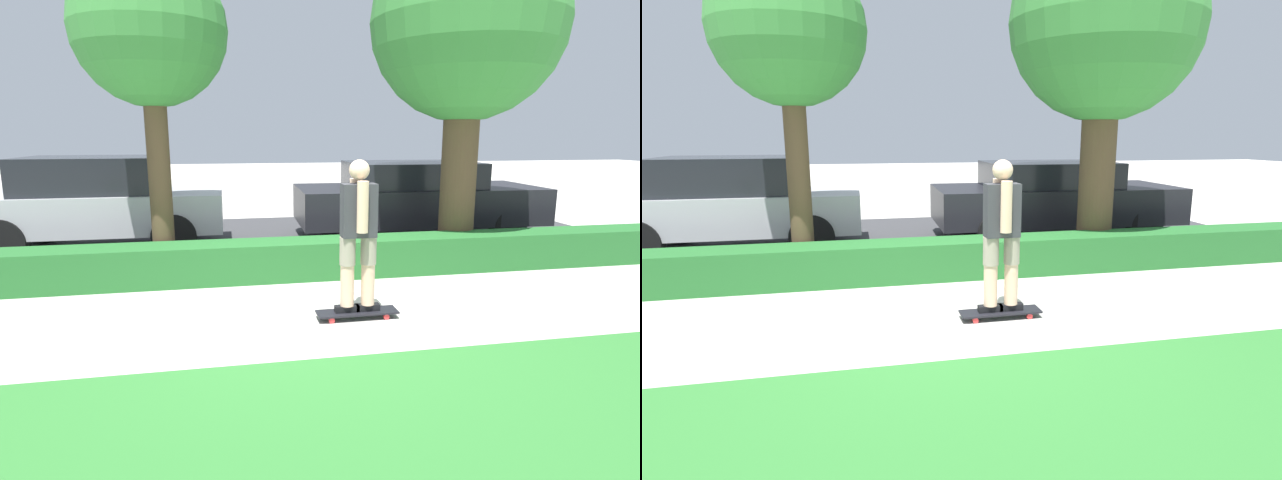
# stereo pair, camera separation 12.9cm
# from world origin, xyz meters

# --- Properties ---
(ground_plane) EXTENTS (60.00, 60.00, 0.00)m
(ground_plane) POSITION_xyz_m (0.00, 0.00, 0.00)
(ground_plane) COLOR #BCB7AD
(street_asphalt) EXTENTS (12.89, 5.00, 0.01)m
(street_asphalt) POSITION_xyz_m (0.00, 4.20, 0.00)
(street_asphalt) COLOR #38383A
(street_asphalt) RESTS_ON ground_plane
(hedge_row) EXTENTS (12.89, 0.60, 0.52)m
(hedge_row) POSITION_xyz_m (0.00, 1.60, 0.26)
(hedge_row) COLOR #236028
(hedge_row) RESTS_ON ground_plane
(skateboard) EXTENTS (0.87, 0.24, 0.08)m
(skateboard) POSITION_xyz_m (0.45, -0.09, 0.07)
(skateboard) COLOR black
(skateboard) RESTS_ON ground_plane
(skater_person) EXTENTS (0.49, 0.41, 1.60)m
(skater_person) POSITION_xyz_m (0.45, -0.09, 0.93)
(skater_person) COLOR black
(skater_person) RESTS_ON skateboard
(tree_near) EXTENTS (1.97, 1.97, 4.24)m
(tree_near) POSITION_xyz_m (-1.75, 2.11, 3.20)
(tree_near) COLOR brown
(tree_near) RESTS_ON ground_plane
(tree_mid) EXTENTS (2.76, 2.76, 4.86)m
(tree_mid) POSITION_xyz_m (2.59, 2.05, 3.41)
(tree_mid) COLOR brown
(tree_mid) RESTS_ON ground_plane
(parked_car_front) EXTENTS (4.01, 1.87, 1.57)m
(parked_car_front) POSITION_xyz_m (-2.98, 3.91, 0.82)
(parked_car_front) COLOR #B7B7BC
(parked_car_front) RESTS_ON ground_plane
(parked_car_middle) EXTENTS (4.58, 2.02, 1.43)m
(parked_car_middle) POSITION_xyz_m (2.66, 3.93, 0.76)
(parked_car_middle) COLOR black
(parked_car_middle) RESTS_ON ground_plane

